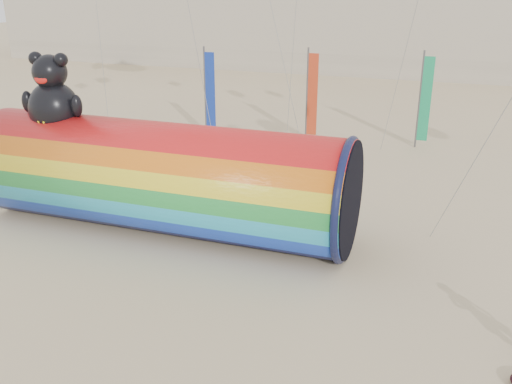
% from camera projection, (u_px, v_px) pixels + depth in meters
% --- Properties ---
extents(ground, '(160.00, 160.00, 0.00)m').
position_uv_depth(ground, '(225.00, 278.00, 17.77)').
color(ground, '#CCB58C').
rests_on(ground, ground).
extents(windsock_assembly, '(13.79, 4.20, 6.36)m').
position_uv_depth(windsock_assembly, '(162.00, 175.00, 20.55)').
color(windsock_assembly, red).
rests_on(windsock_assembly, ground).
extents(festival_banners, '(12.14, 2.32, 5.20)m').
position_uv_depth(festival_banners, '(313.00, 96.00, 31.20)').
color(festival_banners, '#59595E').
rests_on(festival_banners, ground).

